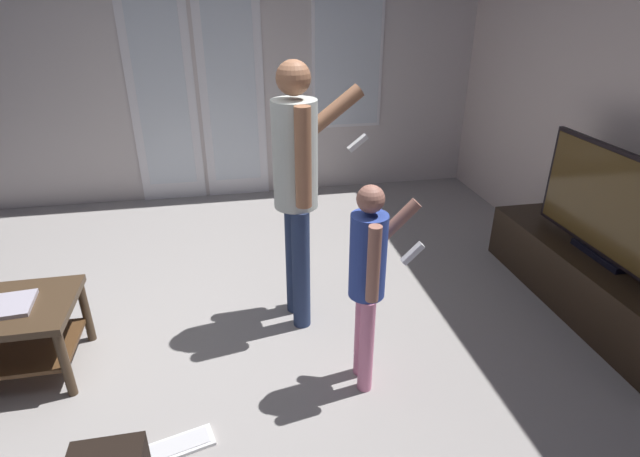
{
  "coord_description": "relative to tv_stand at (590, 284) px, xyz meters",
  "views": [
    {
      "loc": [
        0.22,
        -2.42,
        1.96
      ],
      "look_at": [
        0.69,
        0.04,
        0.75
      ],
      "focal_mm": 27.69,
      "sensor_mm": 36.0,
      "label": 1
    }
  ],
  "objects": [
    {
      "name": "ground_plane",
      "position": [
        -2.52,
        0.01,
        -0.21
      ],
      "size": [
        5.73,
        5.34,
        0.02
      ],
      "primitive_type": "cube",
      "color": "gray"
    },
    {
      "name": "wall_back_with_doors",
      "position": [
        -2.48,
        2.65,
        1.13
      ],
      "size": [
        5.73,
        0.09,
        2.73
      ],
      "color": "beige",
      "rests_on": "ground_plane"
    },
    {
      "name": "tv_stand",
      "position": [
        0.0,
        0.0,
        0.0
      ],
      "size": [
        0.45,
        1.79,
        0.4
      ],
      "color": "black",
      "rests_on": "ground_plane"
    },
    {
      "name": "flat_screen_tv",
      "position": [
        -0.0,
        0.0,
        0.56
      ],
      "size": [
        0.08,
        1.22,
        0.71
      ],
      "color": "black",
      "rests_on": "tv_stand"
    },
    {
      "name": "person_adult",
      "position": [
        -1.91,
        0.29,
        0.78
      ],
      "size": [
        0.63,
        0.49,
        1.64
      ],
      "color": "navy",
      "rests_on": "ground_plane"
    },
    {
      "name": "person_child",
      "position": [
        -1.66,
        -0.37,
        0.49
      ],
      "size": [
        0.43,
        0.31,
        1.16
      ],
      "color": "pink",
      "rests_on": "ground_plane"
    },
    {
      "name": "loose_keyboard",
      "position": [
        -2.7,
        -0.66,
        -0.19
      ],
      "size": [
        0.46,
        0.24,
        0.02
      ],
      "color": "white",
      "rests_on": "ground_plane"
    },
    {
      "name": "laptop_closed",
      "position": [
        -3.55,
        0.04,
        0.26
      ],
      "size": [
        0.34,
        0.27,
        0.02
      ],
      "primitive_type": "cube",
      "rotation": [
        0.0,
        0.0,
        0.09
      ],
      "color": "#AEA8B8",
      "rests_on": "coffee_table"
    }
  ]
}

